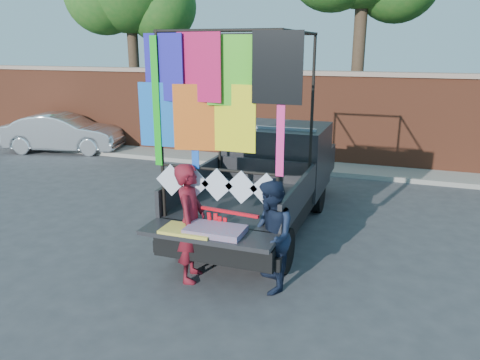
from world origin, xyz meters
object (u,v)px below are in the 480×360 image
(pickup_truck, at_px, (271,174))
(sedan, at_px, (63,133))
(man, at_px, (270,236))
(woman, at_px, (190,223))

(pickup_truck, bearing_deg, sedan, 155.90)
(pickup_truck, height_order, man, pickup_truck)
(man, bearing_deg, pickup_truck, 172.37)
(woman, relative_size, man, 1.09)
(sedan, bearing_deg, man, -140.21)
(sedan, bearing_deg, woman, -144.51)
(sedan, distance_m, man, 10.69)
(pickup_truck, xyz_separation_m, man, (0.78, -2.77, -0.09))
(sedan, height_order, man, man)
(sedan, relative_size, man, 2.33)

